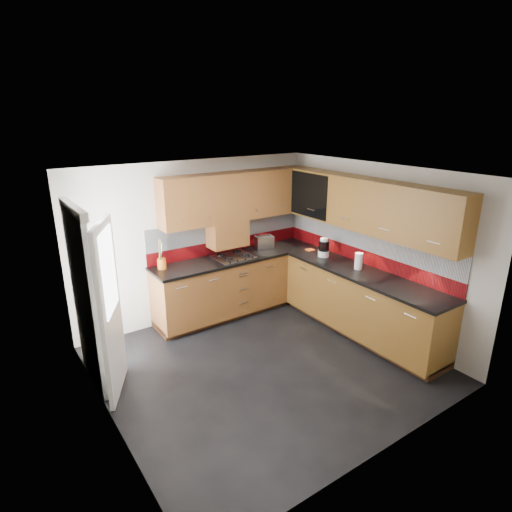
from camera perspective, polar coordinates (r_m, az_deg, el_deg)
room at (r=4.93m, az=1.37°, el=0.45°), size 4.00×3.80×2.64m
base_cabinets at (r=6.46m, az=5.27°, el=-5.19°), size 2.70×3.20×0.95m
countertop at (r=6.26m, az=5.39°, el=-1.22°), size 2.72×3.22×0.04m
backsplash at (r=6.47m, az=5.72°, el=2.13°), size 2.70×3.20×0.54m
upper_cabinets at (r=6.18m, az=6.46°, el=7.33°), size 2.50×3.20×0.72m
extractor_hood at (r=6.55m, az=-3.83°, el=3.01°), size 0.60×0.33×0.40m
glass_cabinet at (r=6.70m, az=8.01°, el=8.38°), size 0.32×0.80×0.66m
back_door at (r=5.06m, az=-20.62°, el=-5.99°), size 0.42×1.19×2.04m
gas_hob at (r=6.51m, az=-3.02°, el=-0.07°), size 0.57×0.50×0.04m
utensil_pot at (r=6.15m, az=-12.48°, el=-0.84°), size 0.12×0.12×0.43m
toaster at (r=6.93m, az=1.09°, el=1.88°), size 0.32×0.24×0.21m
food_processor at (r=6.59m, az=9.01°, el=1.03°), size 0.17×0.17×0.28m
paper_towel at (r=6.16m, az=13.53°, el=-0.66°), size 0.13×0.13×0.24m
orange_cloth at (r=6.89m, az=7.20°, el=0.82°), size 0.13×0.12×0.01m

